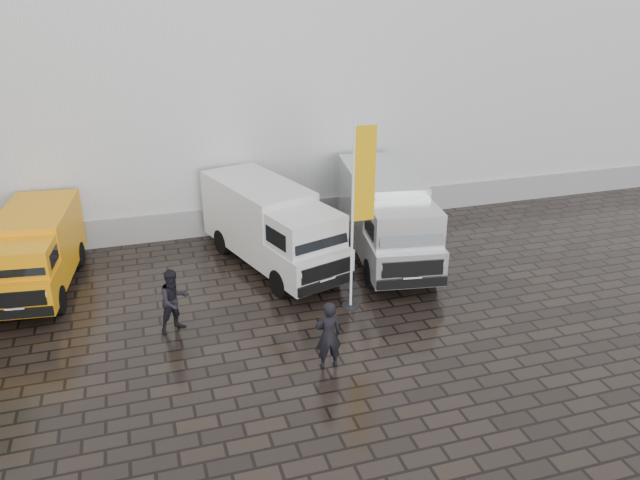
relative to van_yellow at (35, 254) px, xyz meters
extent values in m
plane|color=black|center=(8.49, -5.14, -1.17)|extent=(120.00, 120.00, 0.00)
cube|color=silver|center=(10.49, 10.86, 4.83)|extent=(44.00, 16.00, 12.00)
cube|color=gray|center=(10.49, 2.81, -0.67)|extent=(44.00, 0.15, 1.00)
cylinder|color=black|center=(8.70, -3.79, -1.15)|extent=(0.50, 0.50, 0.04)
cylinder|color=white|center=(8.70, -3.79, 1.58)|extent=(0.07, 0.07, 5.51)
cube|color=#E4A50C|center=(9.03, -3.79, 2.80)|extent=(0.60, 0.03, 2.65)
cube|color=black|center=(12.95, 2.18, -0.63)|extent=(0.76, 0.76, 1.08)
imported|color=black|center=(7.15, -6.49, -0.28)|extent=(0.66, 0.44, 1.78)
imported|color=black|center=(3.75, -3.63, -0.28)|extent=(1.07, 0.97, 1.78)
camera|label=1|loc=(3.17, -18.75, 7.73)|focal=35.00mm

